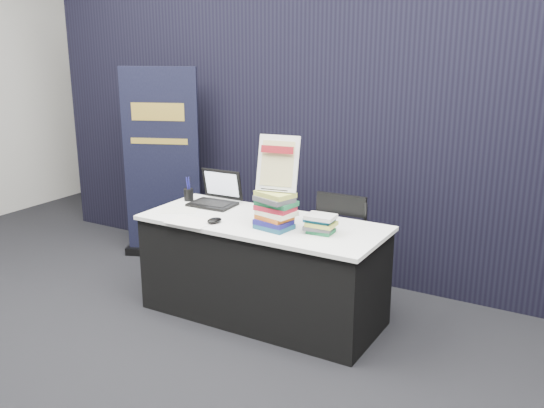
{
  "coord_description": "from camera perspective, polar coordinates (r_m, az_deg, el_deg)",
  "views": [
    {
      "loc": [
        2.18,
        -3.04,
        2.07
      ],
      "look_at": [
        0.08,
        0.55,
        0.89
      ],
      "focal_mm": 40.0,
      "sensor_mm": 36.0,
      "label": 1
    }
  ],
  "objects": [
    {
      "name": "floor",
      "position": [
        4.27,
        -4.81,
        -13.19
      ],
      "size": [
        8.0,
        8.0,
        0.0
      ],
      "primitive_type": "plane",
      "color": "black",
      "rests_on": "ground"
    },
    {
      "name": "wall_back",
      "position": [
        7.37,
        13.43,
        12.96
      ],
      "size": [
        8.0,
        0.02,
        3.5
      ],
      "primitive_type": "cube",
      "color": "#BAB7B0",
      "rests_on": "floor"
    },
    {
      "name": "drape_partition",
      "position": [
        5.19,
        5.09,
        6.16
      ],
      "size": [
        6.0,
        0.08,
        2.4
      ],
      "primitive_type": "cube",
      "color": "black",
      "rests_on": "floor"
    },
    {
      "name": "display_table",
      "position": [
        4.52,
        -0.91,
        -6.12
      ],
      "size": [
        1.8,
        0.75,
        0.75
      ],
      "color": "black",
      "rests_on": "floor"
    },
    {
      "name": "laptop",
      "position": [
        4.82,
        -5.32,
        0.69
      ],
      "size": [
        0.36,
        0.29,
        0.27
      ],
      "rotation": [
        0.0,
        0.0,
        0.04
      ],
      "color": "black",
      "rests_on": "display_table"
    },
    {
      "name": "mouse",
      "position": [
        4.36,
        -5.45,
        -1.55
      ],
      "size": [
        0.1,
        0.14,
        0.04
      ],
      "primitive_type": "ellipsoid",
      "rotation": [
        0.0,
        0.0,
        -0.21
      ],
      "color": "black",
      "rests_on": "display_table"
    },
    {
      "name": "brochure_left",
      "position": [
        4.71,
        -8.74,
        -0.57
      ],
      "size": [
        0.33,
        0.3,
        0.0
      ],
      "primitive_type": "cube",
      "rotation": [
        0.0,
        0.0,
        0.55
      ],
      "color": "silver",
      "rests_on": "display_table"
    },
    {
      "name": "brochure_mid",
      "position": [
        4.41,
        -7.68,
        -1.66
      ],
      "size": [
        0.33,
        0.24,
        0.0
      ],
      "primitive_type": "cube",
      "rotation": [
        0.0,
        0.0,
        0.03
      ],
      "color": "white",
      "rests_on": "display_table"
    },
    {
      "name": "brochure_right",
      "position": [
        4.44,
        -7.48,
        -1.55
      ],
      "size": [
        0.27,
        0.2,
        0.0
      ],
      "primitive_type": "cube",
      "rotation": [
        0.0,
        0.0,
        -0.04
      ],
      "color": "silver",
      "rests_on": "display_table"
    },
    {
      "name": "pen_cup",
      "position": [
        4.96,
        -7.85,
        0.88
      ],
      "size": [
        0.09,
        0.09,
        0.1
      ],
      "primitive_type": "cylinder",
      "rotation": [
        0.0,
        0.0,
        -0.15
      ],
      "color": "black",
      "rests_on": "display_table"
    },
    {
      "name": "book_stack_tall",
      "position": [
        4.18,
        0.33,
        -0.6
      ],
      "size": [
        0.28,
        0.24,
        0.27
      ],
      "rotation": [
        0.0,
        0.0,
        -0.22
      ],
      "color": "navy",
      "rests_on": "display_table"
    },
    {
      "name": "book_stack_short",
      "position": [
        4.13,
        4.55,
        -1.85
      ],
      "size": [
        0.2,
        0.16,
        0.13
      ],
      "rotation": [
        0.0,
        0.0,
        0.09
      ],
      "color": "#1A6139",
      "rests_on": "display_table"
    },
    {
      "name": "info_sign",
      "position": [
        4.13,
        0.55,
        3.78
      ],
      "size": [
        0.3,
        0.17,
        0.39
      ],
      "rotation": [
        0.0,
        0.0,
        0.19
      ],
      "color": "black",
      "rests_on": "book_stack_tall"
    },
    {
      "name": "pullup_banner",
      "position": [
        5.72,
        -10.32,
        2.66
      ],
      "size": [
        0.73,
        0.39,
        1.78
      ],
      "rotation": [
        0.0,
        0.0,
        0.4
      ],
      "color": "black",
      "rests_on": "floor"
    },
    {
      "name": "stacking_chair",
      "position": [
        4.52,
        5.6,
        -4.47
      ],
      "size": [
        0.43,
        0.43,
        0.91
      ],
      "rotation": [
        0.0,
        0.0,
        0.04
      ],
      "color": "black",
      "rests_on": "floor"
    }
  ]
}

